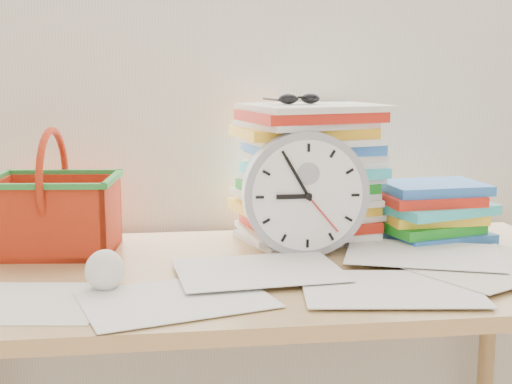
{
  "coord_description": "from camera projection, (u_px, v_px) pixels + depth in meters",
  "views": [
    {
      "loc": [
        -0.21,
        0.17,
        1.17
      ],
      "look_at": [
        -0.02,
        1.6,
        0.91
      ],
      "focal_mm": 50.0,
      "sensor_mm": 36.0,
      "label": 1
    }
  ],
  "objects": [
    {
      "name": "basket",
      "position": [
        54.0,
        192.0,
        1.6
      ],
      "size": [
        0.3,
        0.24,
        0.28
      ],
      "primitive_type": null,
      "rotation": [
        0.0,
        0.0,
        -0.11
      ],
      "color": "red",
      "rests_on": "desk"
    },
    {
      "name": "crumpled_ball",
      "position": [
        104.0,
        270.0,
        1.34
      ],
      "size": [
        0.08,
        0.08,
        0.08
      ],
      "primitive_type": "sphere",
      "color": "white",
      "rests_on": "desk"
    },
    {
      "name": "desk",
      "position": [
        267.0,
        301.0,
        1.51
      ],
      "size": [
        1.4,
        0.7,
        0.75
      ],
      "color": "tan",
      "rests_on": "ground"
    },
    {
      "name": "curtain",
      "position": [
        245.0,
        12.0,
        1.77
      ],
      "size": [
        2.4,
        0.01,
        2.5
      ],
      "primitive_type": "cube",
      "color": "white",
      "rests_on": "room_shell"
    },
    {
      "name": "scattered_papers",
      "position": [
        267.0,
        264.0,
        1.5
      ],
      "size": [
        1.26,
        0.42,
        0.02
      ],
      "primitive_type": null,
      "color": "white",
      "rests_on": "desk"
    },
    {
      "name": "sunglasses",
      "position": [
        299.0,
        99.0,
        1.68
      ],
      "size": [
        0.14,
        0.13,
        0.03
      ],
      "primitive_type": null,
      "rotation": [
        0.0,
        0.0,
        0.27
      ],
      "color": "black",
      "rests_on": "paper_stack"
    },
    {
      "name": "paper_stack",
      "position": [
        308.0,
        173.0,
        1.72
      ],
      "size": [
        0.38,
        0.34,
        0.33
      ],
      "primitive_type": null,
      "rotation": [
        0.0,
        0.0,
        0.23
      ],
      "color": "white",
      "rests_on": "desk"
    },
    {
      "name": "book_stack",
      "position": [
        433.0,
        212.0,
        1.72
      ],
      "size": [
        0.31,
        0.26,
        0.14
      ],
      "primitive_type": null,
      "rotation": [
        0.0,
        0.0,
        0.19
      ],
      "color": "white",
      "rests_on": "desk"
    },
    {
      "name": "clock",
      "position": [
        305.0,
        194.0,
        1.57
      ],
      "size": [
        0.28,
        0.06,
        0.28
      ],
      "primitive_type": "cylinder",
      "rotation": [
        1.57,
        0.0,
        0.0
      ],
      "color": "#94969E",
      "rests_on": "desk"
    }
  ]
}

